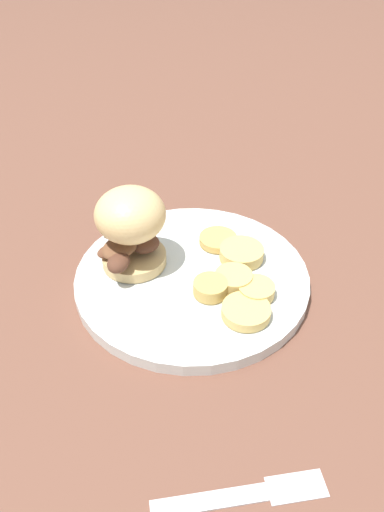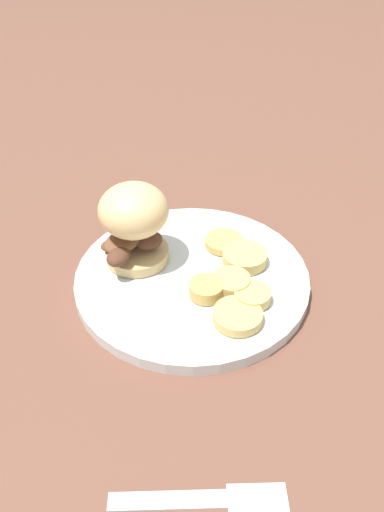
# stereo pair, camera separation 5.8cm
# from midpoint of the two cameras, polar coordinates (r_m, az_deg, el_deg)

# --- Properties ---
(ground_plane) EXTENTS (4.00, 4.00, 0.00)m
(ground_plane) POSITION_cam_midpoint_polar(r_m,az_deg,el_deg) (0.61, 2.74, -3.16)
(ground_plane) COLOR brown
(dinner_plate) EXTENTS (0.28, 0.28, 0.02)m
(dinner_plate) POSITION_cam_midpoint_polar(r_m,az_deg,el_deg) (0.60, 2.76, -2.50)
(dinner_plate) COLOR silver
(dinner_plate) RESTS_ON ground_plane
(sandwich) EXTENTS (0.09, 0.11, 0.10)m
(sandwich) POSITION_cam_midpoint_polar(r_m,az_deg,el_deg) (0.59, -3.98, 3.77)
(sandwich) COLOR tan
(sandwich) RESTS_ON dinner_plate
(potato_round_0) EXTENTS (0.04, 0.04, 0.01)m
(potato_round_0) POSITION_cam_midpoint_polar(r_m,az_deg,el_deg) (0.57, 9.84, -4.62)
(potato_round_0) COLOR #DBB766
(potato_round_0) RESTS_ON dinner_plate
(potato_round_1) EXTENTS (0.05, 0.05, 0.01)m
(potato_round_1) POSITION_cam_midpoint_polar(r_m,az_deg,el_deg) (0.61, 8.73, -0.25)
(potato_round_1) COLOR #DBB766
(potato_round_1) RESTS_ON dinner_plate
(potato_round_2) EXTENTS (0.04, 0.04, 0.02)m
(potato_round_2) POSITION_cam_midpoint_polar(r_m,az_deg,el_deg) (0.57, 4.89, -3.83)
(potato_round_2) COLOR tan
(potato_round_2) RESTS_ON dinner_plate
(potato_round_3) EXTENTS (0.04, 0.04, 0.02)m
(potato_round_3) POSITION_cam_midpoint_polar(r_m,az_deg,el_deg) (0.58, 7.39, -3.16)
(potato_round_3) COLOR #DBB766
(potato_round_3) RESTS_ON dinner_plate
(potato_round_4) EXTENTS (0.05, 0.05, 0.01)m
(potato_round_4) POSITION_cam_midpoint_polar(r_m,az_deg,el_deg) (0.64, 6.27, 1.51)
(potato_round_4) COLOR tan
(potato_round_4) RESTS_ON dinner_plate
(potato_round_5) EXTENTS (0.05, 0.05, 0.01)m
(potato_round_5) POSITION_cam_midpoint_polar(r_m,az_deg,el_deg) (0.54, 8.33, -6.93)
(potato_round_5) COLOR #DBB766
(potato_round_5) RESTS_ON dinner_plate
(fork) EXTENTS (0.14, 0.07, 0.00)m
(fork) POSITION_cam_midpoint_polar(r_m,az_deg,el_deg) (0.45, 5.24, -26.14)
(fork) COLOR silver
(fork) RESTS_ON ground_plane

